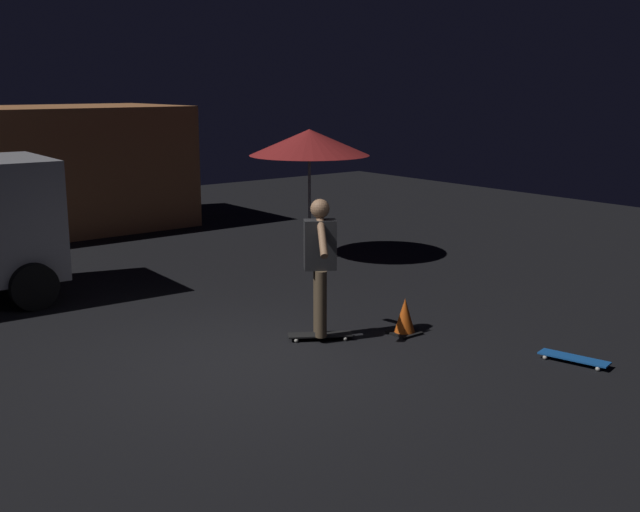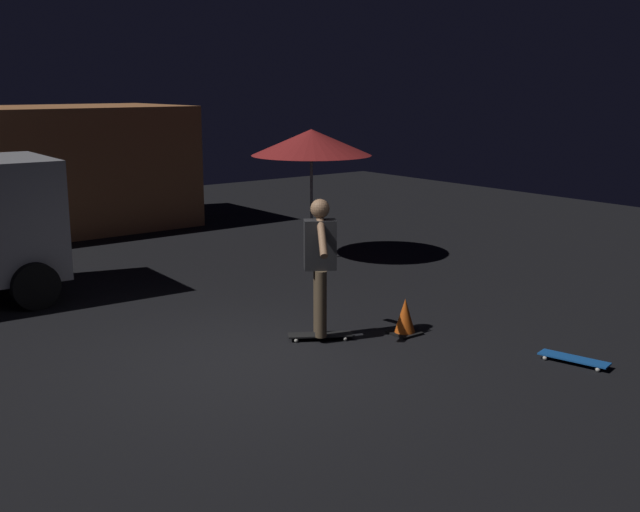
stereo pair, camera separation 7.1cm
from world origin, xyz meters
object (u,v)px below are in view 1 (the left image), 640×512
traffic_cone (405,318)px  skateboard_ridden (320,335)px  skateboard_spare (574,358)px  skater (320,257)px  patio_umbrella (309,142)px

traffic_cone → skateboard_ridden: bearing=153.3°
skateboard_spare → skater: size_ratio=0.48×
skateboard_ridden → skateboard_spare: size_ratio=0.95×
patio_umbrella → skateboard_ridden: bearing=-126.1°
skateboard_spare → skater: bearing=125.3°
skater → traffic_cone: 1.36m
patio_umbrella → skateboard_ridden: patio_umbrella is taller
patio_umbrella → skateboard_ridden: 4.94m
patio_umbrella → skateboard_spare: bearing=-98.8°
skateboard_spare → skater: (-1.72, 2.43, 0.98)m
skater → traffic_cone: bearing=-26.7°
skateboard_ridden → traffic_cone: bearing=-26.7°
skateboard_spare → skater: skater is taller
patio_umbrella → skater: size_ratio=1.38×
skateboard_ridden → traffic_cone: (0.97, -0.49, 0.16)m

